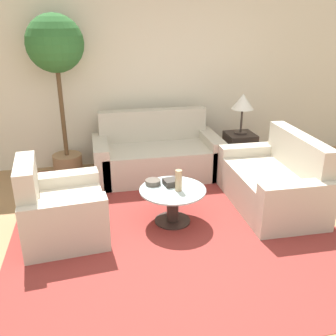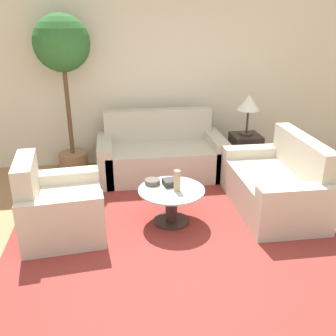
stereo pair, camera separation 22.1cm
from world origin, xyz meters
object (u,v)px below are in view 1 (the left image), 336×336
Objects in this scene: potted_plant at (56,58)px; vase at (179,180)px; coffee_table at (173,201)px; loveseat at (276,183)px; table_lamp at (243,103)px; bowl at (153,182)px; sofa_main at (156,155)px; book_stack at (172,182)px; armchair at (58,212)px.

potted_plant is 2.39m from vase.
coffee_table is 3.10× the size of vase.
loveseat is 0.66× the size of potted_plant.
table_lamp is 1.97m from bowl.
sofa_main is 7.56× the size of vase.
book_stack is (-0.04, 0.15, -0.08)m from vase.
sofa_main reaches higher than bowl.
vase reaches higher than book_stack.
table_lamp is 1.85m from book_stack.
sofa_main is 1.86m from potted_plant.
book_stack is at bearing -92.44° from sofa_main.
coffee_table is 2.46m from potted_plant.
loveseat is at bearing -7.20° from book_stack.
loveseat reaches higher than coffee_table.
armchair is 1.65× the size of table_lamp.
loveseat is at bearing -31.30° from potted_plant.
potted_plant is 2.31m from book_stack.
armchair reaches higher than vase.
potted_plant is at bearing -6.15° from armchair.
bowl is at bearing -142.43° from table_lamp.
potted_plant is (-1.19, 1.66, 1.37)m from coffee_table.
sofa_main is 2.43× the size of coffee_table.
potted_plant is at bearing -120.58° from loveseat.
loveseat is 1.50m from bowl.
loveseat is 8.56× the size of bowl.
bowl is (-0.19, 0.16, 0.17)m from coffee_table.
armchair is 1.06m from bowl.
bowl is (-0.24, 0.21, -0.09)m from vase.
book_stack reaches higher than coffee_table.
coffee_table is 3.76× the size of book_stack.
table_lamp is 0.26× the size of potted_plant.
bowl is 0.88× the size of book_stack.
sofa_main is at bearing 87.25° from coffee_table.
coffee_table is 0.30m from bowl.
vase is at bearing -40.73° from bowl.
table_lamp reaches higher than sofa_main.
armchair is 0.65× the size of loveseat.
armchair is 1.29m from vase.
sofa_main reaches higher than loveseat.
armchair is at bearing -179.70° from vase.
potted_plant reaches higher than table_lamp.
potted_plant is at bearing 118.62° from book_stack.
loveseat is (1.23, -1.25, -0.00)m from sofa_main.
table_lamp reaches higher than coffee_table.
potted_plant is (-1.26, 0.26, 1.35)m from sofa_main.
bowl is (-1.49, -1.14, -0.58)m from table_lamp.
table_lamp is (1.30, 1.31, 0.75)m from coffee_table.
armchair reaches higher than book_stack.
bowl is at bearing -89.90° from loveseat.
sofa_main is 1.76m from loveseat.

